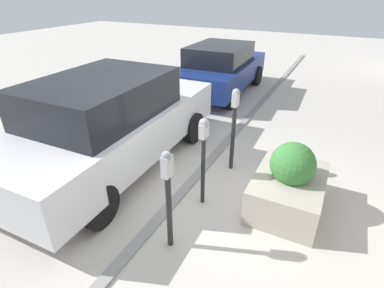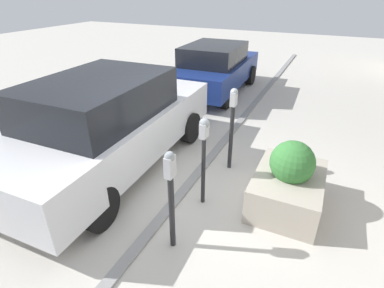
% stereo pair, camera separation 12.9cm
% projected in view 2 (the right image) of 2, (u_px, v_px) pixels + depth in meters
% --- Properties ---
extents(ground_plane, '(40.00, 40.00, 0.00)m').
position_uv_depth(ground_plane, '(187.00, 194.00, 4.95)').
color(ground_plane, beige).
extents(curb_strip, '(24.50, 0.16, 0.04)m').
position_uv_depth(curb_strip, '(182.00, 192.00, 4.97)').
color(curb_strip, gray).
rests_on(curb_strip, ground_plane).
extents(parking_meter_nearest, '(0.15, 0.13, 1.42)m').
position_uv_depth(parking_meter_nearest, '(171.00, 190.00, 3.58)').
color(parking_meter_nearest, '#232326').
rests_on(parking_meter_nearest, ground_plane).
extents(parking_meter_second, '(0.17, 0.14, 1.44)m').
position_uv_depth(parking_meter_second, '(204.00, 146.00, 4.32)').
color(parking_meter_second, '#232326').
rests_on(parking_meter_second, ground_plane).
extents(parking_meter_middle, '(0.16, 0.13, 1.55)m').
position_uv_depth(parking_meter_middle, '(232.00, 120.00, 5.23)').
color(parking_meter_middle, '#232326').
rests_on(parking_meter_middle, ground_plane).
extents(planter_box, '(1.39, 0.99, 1.10)m').
position_uv_depth(planter_box, '(288.00, 183.00, 4.53)').
color(planter_box, '#B2A899').
rests_on(planter_box, ground_plane).
extents(parked_car_middle, '(4.77, 2.09, 1.72)m').
position_uv_depth(parked_car_middle, '(108.00, 123.00, 5.36)').
color(parked_car_middle, silver).
rests_on(parked_car_middle, ground_plane).
extents(parked_car_rear, '(4.17, 1.91, 1.50)m').
position_uv_depth(parked_car_rear, '(215.00, 68.00, 9.35)').
color(parked_car_rear, navy).
rests_on(parked_car_rear, ground_plane).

